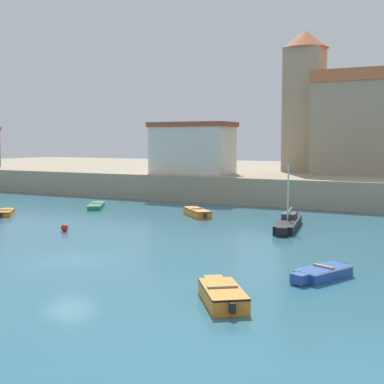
# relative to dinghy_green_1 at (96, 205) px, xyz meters

# --- Properties ---
(ground_plane) EXTENTS (200.00, 200.00, 0.00)m
(ground_plane) POSITION_rel_dinghy_green_1_xyz_m (11.66, -17.76, -0.24)
(ground_plane) COLOR #2D667A
(quay_seawall) EXTENTS (120.00, 40.00, 2.53)m
(quay_seawall) POSITION_rel_dinghy_green_1_xyz_m (11.66, 27.48, 1.03)
(quay_seawall) COLOR gray
(quay_seawall) RESTS_ON ground
(dinghy_green_1) EXTENTS (2.78, 3.97, 0.50)m
(dinghy_green_1) POSITION_rel_dinghy_green_1_xyz_m (0.00, 0.00, 0.00)
(dinghy_green_1) COLOR #237A4C
(dinghy_green_1) RESTS_ON ground
(dinghy_blue_2) EXTENTS (2.20, 3.31, 0.58)m
(dinghy_blue_2) POSITION_rel_dinghy_green_1_xyz_m (23.64, -15.38, 0.04)
(dinghy_blue_2) COLOR #284C9E
(dinghy_blue_2) RESTS_ON ground
(sailboat_black_3) EXTENTS (2.29, 6.60, 4.36)m
(sailboat_black_3) POSITION_rel_dinghy_green_1_xyz_m (18.45, -3.08, 0.17)
(sailboat_black_3) COLOR black
(sailboat_black_3) RESTS_ON ground
(dinghy_orange_4) EXTENTS (2.95, 3.57, 0.68)m
(dinghy_orange_4) POSITION_rel_dinghy_green_1_xyz_m (21.11, -20.46, 0.09)
(dinghy_orange_4) COLOR orange
(dinghy_orange_4) RESTS_ON ground
(dinghy_orange_6) EXTENTS (3.59, 3.60, 0.65)m
(dinghy_orange_6) POSITION_rel_dinghy_green_1_xyz_m (10.23, -0.54, 0.08)
(dinghy_orange_6) COLOR orange
(dinghy_orange_6) RESTS_ON ground
(dinghy_orange_7) EXTENTS (2.85, 3.25, 0.49)m
(dinghy_orange_7) POSITION_rel_dinghy_green_1_xyz_m (-3.86, -7.06, -0.01)
(dinghy_orange_7) COLOR orange
(dinghy_orange_7) RESTS_ON ground
(mooring_buoy) EXTENTS (0.49, 0.49, 0.49)m
(mooring_buoy) POSITION_rel_dinghy_green_1_xyz_m (5.56, -10.88, 0.01)
(mooring_buoy) COLOR red
(mooring_buoy) RESTS_ON ground
(church) EXTENTS (14.06, 15.04, 15.51)m
(church) POSITION_rel_dinghy_green_1_xyz_m (18.64, 22.75, 8.02)
(church) COLOR gray
(church) RESTS_ON quay_seawall
(harbor_shed_mid_row) EXTENTS (8.66, 4.46, 5.34)m
(harbor_shed_mid_row) POSITION_rel_dinghy_green_1_xyz_m (3.66, 11.74, 4.98)
(harbor_shed_mid_row) COLOR silver
(harbor_shed_mid_row) RESTS_ON quay_seawall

